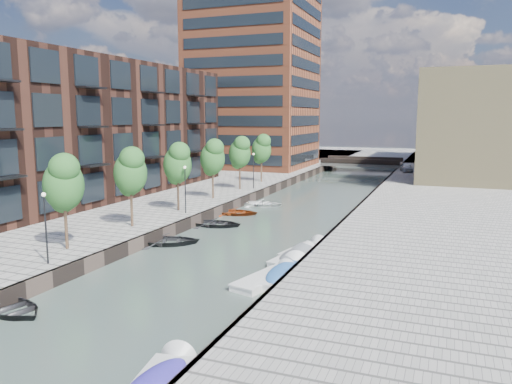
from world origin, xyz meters
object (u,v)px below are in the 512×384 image
Objects in this scene: motorboat_4 at (296,257)px; sloop_0 at (11,312)px; car at (406,167)px; motorboat_1 at (306,250)px; sloop_4 at (216,226)px; tree_5 at (240,152)px; tree_4 at (213,156)px; sloop_1 at (168,244)px; tree_2 at (130,170)px; bridge at (362,163)px; sloop_3 at (262,206)px; tree_6 at (261,148)px; motorboat_3 at (287,273)px; motorboat_2 at (270,279)px; tree_1 at (63,182)px; sloop_2 at (236,215)px; motorboat_0 at (159,383)px; tree_3 at (177,162)px.

sloop_0 is at bearing -127.28° from motorboat_4.
sloop_0 is 62.82m from car.
sloop_4 is at bearing 150.72° from motorboat_1.
tree_5 reaches higher than motorboat_4.
sloop_0 is at bearing -84.99° from tree_5.
tree_4 is 15.76m from sloop_1.
tree_2 is at bearing 58.87° from sloop_1.
bridge reaches higher than sloop_3.
tree_6 is 29.14m from sloop_1.
motorboat_4 is (4.84, -54.92, -1.21)m from bridge.
tree_2 is 15.44m from motorboat_3.
motorboat_2 is at bearing -85.51° from bridge.
sloop_3 is at bearing -43.40° from tree_5.
tree_1 is 19.68m from sloop_2.
motorboat_1 is (9.96, -10.60, 0.19)m from sloop_2.
bridge reaches higher than sloop_1.
motorboat_4 is 48.05m from car.
sloop_3 is (4.26, 16.98, -5.31)m from tree_2.
bridge is 3.02× the size of sloop_2.
sloop_4 is (-0.23, -10.63, 0.00)m from sloop_3.
tree_4 is 20.66m from motorboat_4.
sloop_4 is (4.03, -21.66, -5.31)m from tree_6.
sloop_2 is (3.57, -2.39, -5.31)m from tree_4.
tree_1 is at bearing -97.93° from bridge.
car is (12.32, 40.67, 1.63)m from sloop_4.
sloop_4 reaches higher than sloop_2.
bridge is at bearing -12.45° from sloop_4.
motorboat_2 reaches higher than motorboat_1.
motorboat_0 is (9.16, -34.55, 0.18)m from sloop_3.
motorboat_4 is at bearing 98.54° from motorboat_3.
tree_2 is 22.70m from motorboat_0.
sloop_1 reaches higher than sloop_2.
tree_1 is at bearing 159.83° from sloop_2.
sloop_3 is at bearing -8.31° from sloop_4.
tree_3 reaches higher than motorboat_0.
motorboat_1 is (0.11, 18.59, 0.01)m from motorboat_0.
motorboat_2 is at bearing -125.78° from motorboat_3.
tree_1 is 1.21× the size of motorboat_2.
sloop_0 is 13.45m from motorboat_2.
motorboat_4 reaches higher than sloop_0.
motorboat_4 is (13.34, -7.92, -5.13)m from tree_3.
sloop_4 is 14.62m from motorboat_3.
tree_1 is 28.00m from tree_5.
bridge is at bearing 94.49° from motorboat_2.
sloop_3 is at bearing 111.67° from motorboat_2.
motorboat_1 reaches higher than sloop_1.
sloop_3 is at bearing -68.89° from tree_6.
motorboat_2 reaches higher than sloop_0.
tree_3 is at bearing 151.76° from sloop_3.
sloop_1 is 10.25m from motorboat_1.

